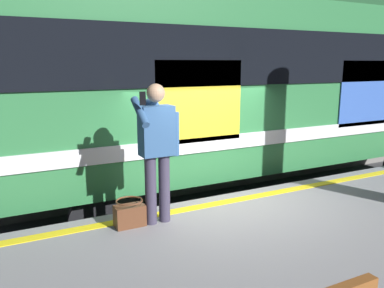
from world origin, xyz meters
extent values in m
plane|color=#3D3D3F|center=(0.00, 0.00, 0.00)|extent=(24.13, 24.13, 0.00)
cube|color=yellow|center=(0.00, 0.30, 0.96)|extent=(12.69, 0.16, 0.01)
cube|color=slate|center=(0.00, -1.33, 0.08)|extent=(16.83, 0.08, 0.16)
cube|color=slate|center=(0.00, -2.76, 0.08)|extent=(16.83, 0.08, 0.16)
cube|color=#2D723F|center=(-1.84, -2.04, 2.47)|extent=(10.74, 3.03, 3.03)
cube|color=#1B4426|center=(-1.84, -2.04, 4.10)|extent=(10.53, 2.79, 0.24)
cube|color=black|center=(-1.84, -0.51, 3.00)|extent=(10.20, 0.03, 0.90)
cube|color=silver|center=(-1.84, -0.51, 1.63)|extent=(10.20, 0.03, 0.24)
cube|color=#3359B2|center=(-3.72, -0.51, 2.31)|extent=(1.48, 0.02, 1.26)
cube|color=gold|center=(0.04, -0.51, 2.31)|extent=(1.48, 0.02, 1.26)
cylinder|color=black|center=(1.65, -0.83, 0.58)|extent=(0.84, 0.12, 0.84)
cylinder|color=black|center=(1.65, -3.26, 0.58)|extent=(0.84, 0.12, 0.84)
cylinder|color=black|center=(-5.33, -3.26, 0.58)|extent=(0.84, 0.12, 0.84)
cylinder|color=#383347|center=(1.09, 0.51, 1.38)|extent=(0.14, 0.14, 0.86)
cylinder|color=#383347|center=(1.27, 0.51, 1.38)|extent=(0.14, 0.14, 0.86)
cube|color=#2D517F|center=(1.18, 0.51, 2.11)|extent=(0.40, 0.24, 0.60)
sphere|color=#2D517F|center=(1.18, 0.35, 2.39)|extent=(0.20, 0.20, 0.20)
sphere|color=tan|center=(1.18, 0.51, 2.56)|extent=(0.22, 0.22, 0.22)
cylinder|color=#2D517F|center=(0.93, 0.51, 2.05)|extent=(0.09, 0.09, 0.54)
cylinder|color=#2D517F|center=(1.41, 0.59, 2.36)|extent=(0.09, 0.42, 0.33)
cube|color=black|center=(1.41, 0.69, 2.52)|extent=(0.07, 0.02, 0.15)
cube|color=#59331E|center=(1.53, 0.48, 1.08)|extent=(0.36, 0.20, 0.26)
torus|color=#59331E|center=(1.53, 0.48, 1.27)|extent=(0.33, 0.33, 0.02)
camera|label=1|loc=(2.92, 4.81, 2.90)|focal=36.75mm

